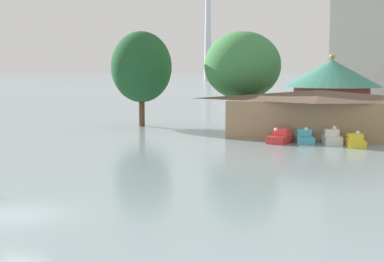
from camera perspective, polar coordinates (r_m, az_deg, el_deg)
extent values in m
plane|color=gray|center=(27.03, -18.08, -8.41)|extent=(2000.00, 2000.00, 0.00)
cube|color=red|center=(50.98, 9.25, -0.89)|extent=(2.32, 2.98, 0.69)
cube|color=#E8423C|center=(51.19, 9.41, -0.10)|extent=(1.69, 1.52, 0.66)
cylinder|color=red|center=(49.95, 8.78, -0.33)|extent=(0.14, 0.14, 0.52)
sphere|color=white|center=(49.90, 8.79, 0.15)|extent=(0.33, 0.33, 0.33)
cube|color=#4CB7CC|center=(51.90, 11.69, -0.85)|extent=(2.20, 3.19, 0.61)
cube|color=#5DCDE2|center=(52.18, 11.65, -0.11)|extent=(1.61, 1.58, 0.65)
cylinder|color=#4CB7CC|center=(50.68, 11.88, -0.33)|extent=(0.14, 0.14, 0.60)
sphere|color=white|center=(50.63, 11.89, 0.20)|extent=(0.34, 0.34, 0.34)
cube|color=white|center=(51.39, 14.47, -0.91)|extent=(2.03, 2.64, 0.75)
cube|color=white|center=(51.60, 14.43, -0.13)|extent=(1.50, 1.34, 0.60)
cylinder|color=white|center=(50.40, 14.71, -0.27)|extent=(0.14, 0.14, 0.64)
sphere|color=white|center=(50.35, 14.73, 0.30)|extent=(0.37, 0.37, 0.37)
cube|color=yellow|center=(50.33, 16.78, -1.23)|extent=(1.91, 2.90, 0.59)
cube|color=yellow|center=(50.60, 16.75, -0.56)|extent=(1.47, 1.39, 0.50)
cylinder|color=yellow|center=(49.19, 16.98, -0.69)|extent=(0.14, 0.14, 0.62)
sphere|color=white|center=(49.14, 17.00, -0.15)|extent=(0.32, 0.32, 0.32)
cube|color=#9E7F5B|center=(55.83, 13.24, 1.24)|extent=(17.64, 7.22, 3.74)
pyramid|color=brown|center=(55.67, 13.31, 3.68)|extent=(19.05, 8.31, 1.04)
cylinder|color=#993328|center=(70.96, 14.38, 2.64)|extent=(9.41, 9.41, 4.62)
cone|color=#387F6B|center=(70.82, 14.47, 5.89)|extent=(12.32, 12.32, 3.42)
sphere|color=#B7993D|center=(70.84, 14.51, 7.56)|extent=(0.70, 0.70, 0.70)
cylinder|color=brown|center=(65.63, -5.29, 1.77)|extent=(0.70, 0.70, 2.90)
ellipsoid|color=#1E5128|center=(65.41, -5.34, 6.72)|extent=(7.26, 7.26, 8.43)
cylinder|color=brown|center=(61.98, 5.27, 1.74)|extent=(0.57, 0.57, 3.43)
ellipsoid|color=#3D7F42|center=(61.78, 5.33, 6.87)|extent=(8.63, 8.63, 7.64)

